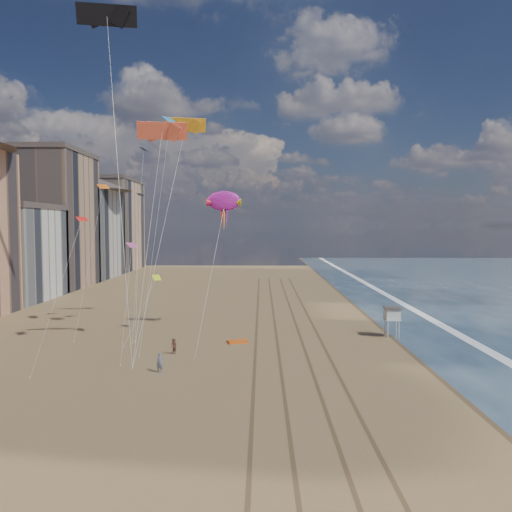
# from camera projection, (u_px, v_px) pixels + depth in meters

# --- Properties ---
(ground) EXTENTS (260.00, 260.00, 0.00)m
(ground) POSITION_uv_depth(u_px,v_px,m) (270.00, 418.00, 33.88)
(ground) COLOR brown
(ground) RESTS_ON ground
(wet_sand) EXTENTS (260.00, 260.00, 0.00)m
(wet_sand) POSITION_uv_depth(u_px,v_px,m) (394.00, 314.00, 73.59)
(wet_sand) COLOR #42301E
(wet_sand) RESTS_ON ground
(foam) EXTENTS (260.00, 260.00, 0.00)m
(foam) POSITION_uv_depth(u_px,v_px,m) (422.00, 315.00, 73.54)
(foam) COLOR white
(foam) RESTS_ON ground
(tracks) EXTENTS (7.68, 120.00, 0.01)m
(tracks) POSITION_uv_depth(u_px,v_px,m) (286.00, 328.00, 63.80)
(tracks) COLOR brown
(tracks) RESTS_ON ground
(buildings) EXTENTS (34.72, 131.35, 29.00)m
(buildings) POSITION_uv_depth(u_px,v_px,m) (35.00, 223.00, 99.05)
(buildings) COLOR #C6B284
(buildings) RESTS_ON ground
(lifeguard_stand) EXTENTS (1.96, 1.96, 3.54)m
(lifeguard_stand) POSITION_uv_depth(u_px,v_px,m) (392.00, 314.00, 58.52)
(lifeguard_stand) COLOR silver
(lifeguard_stand) RESTS_ON ground
(grounded_kite) EXTENTS (2.52, 1.99, 0.25)m
(grounded_kite) POSITION_uv_depth(u_px,v_px,m) (238.00, 341.00, 55.91)
(grounded_kite) COLOR #EF5B14
(grounded_kite) RESTS_ON ground
(show_kite) EXTENTS (4.27, 7.03, 20.12)m
(show_kite) POSITION_uv_depth(u_px,v_px,m) (224.00, 201.00, 60.73)
(show_kite) COLOR #B81C98
(show_kite) RESTS_ON ground
(kite_flyer_a) EXTENTS (0.66, 0.44, 1.77)m
(kite_flyer_a) POSITION_uv_depth(u_px,v_px,m) (160.00, 363.00, 44.46)
(kite_flyer_a) COLOR slate
(kite_flyer_a) RESTS_ON ground
(kite_flyer_b) EXTENTS (1.00, 0.98, 1.63)m
(kite_flyer_b) POSITION_uv_depth(u_px,v_px,m) (174.00, 346.00, 50.78)
(kite_flyer_b) COLOR brown
(kite_flyer_b) RESTS_ON ground
(parafoils) EXTENTS (13.94, 15.65, 16.46)m
(parafoils) POSITION_uv_depth(u_px,v_px,m) (143.00, 75.00, 57.03)
(parafoils) COLOR black
(parafoils) RESTS_ON ground
(small_kites) EXTENTS (11.40, 11.49, 18.98)m
(small_kites) POSITION_uv_depth(u_px,v_px,m) (133.00, 190.00, 58.13)
(small_kites) COLOR black
(small_kites) RESTS_ON ground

